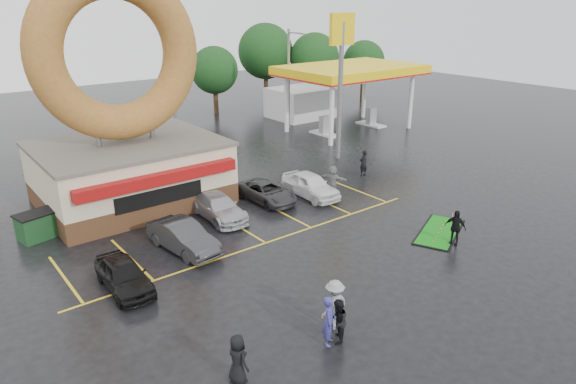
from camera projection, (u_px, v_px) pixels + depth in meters
ground at (309, 269)px, 23.28m from camera, size 120.00×120.00×0.00m
donut_shop at (126, 129)px, 29.54m from camera, size 10.20×8.70×13.50m
gas_station at (328, 86)px, 48.92m from camera, size 12.30×13.65×5.90m
shell_sign at (341, 60)px, 37.00m from camera, size 2.20×0.36×10.60m
streetlight_mid at (174, 92)px, 39.32m from camera, size 0.40×2.21×9.00m
streetlight_right at (289, 77)px, 46.96m from camera, size 0.40×2.21×9.00m
tree_far_a at (314, 58)px, 58.54m from camera, size 5.60×5.60×8.00m
tree_far_b at (364, 62)px, 60.74m from camera, size 4.90×4.90×7.00m
tree_far_c at (266, 51)px, 58.96m from camera, size 6.30×6.30×9.00m
tree_far_d at (214, 70)px, 53.34m from camera, size 4.90×4.90×7.00m
car_black at (124, 275)px, 21.47m from camera, size 1.68×3.96×1.34m
car_dgrey at (183, 237)px, 24.81m from camera, size 2.10×4.51×1.43m
car_silver at (218, 207)px, 28.51m from camera, size 2.09×4.62×1.31m
car_grey at (267, 192)px, 30.91m from camera, size 2.17×4.37×1.19m
car_white at (311, 185)px, 31.63m from camera, size 1.89×4.41×1.49m
person_blue at (329, 321)px, 17.95m from camera, size 0.82×0.80×1.90m
person_blackjkt at (338, 322)px, 18.07m from camera, size 1.04×1.03×1.70m
person_hoodie at (334, 305)px, 18.83m from camera, size 1.35×0.88×1.96m
person_bystander at (238, 359)px, 16.16m from camera, size 0.62×0.89×1.72m
person_cameraman at (455, 227)px, 25.36m from camera, size 0.76×1.15×1.82m
person_walker_near at (333, 180)px, 31.95m from camera, size 1.14×1.81×1.86m
person_walker_far at (363, 163)px, 35.26m from camera, size 0.69×0.47×1.84m
dumpster at (37, 226)px, 26.11m from camera, size 2.01×1.55×1.30m
putting_green at (439, 232)px, 26.97m from camera, size 4.66×3.43×0.54m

